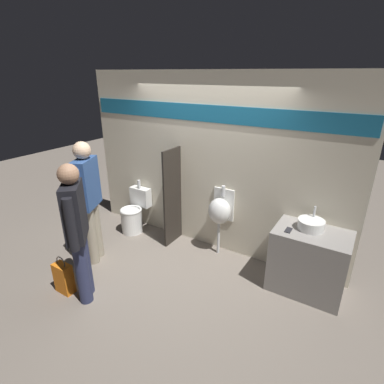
{
  "coord_description": "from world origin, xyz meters",
  "views": [
    {
      "loc": [
        2.13,
        -3.24,
        2.67
      ],
      "look_at": [
        0.0,
        0.17,
        1.05
      ],
      "focal_mm": 28.0,
      "sensor_mm": 36.0,
      "label": 1
    }
  ],
  "objects_px": {
    "person_in_vest": "(88,198)",
    "person_with_lanyard": "(77,229)",
    "cell_phone": "(288,230)",
    "shopping_bag": "(64,278)",
    "urinal_near_counter": "(220,211)",
    "toilet": "(134,214)",
    "sink_basin": "(311,224)"
  },
  "relations": [
    {
      "from": "urinal_near_counter",
      "to": "shopping_bag",
      "type": "height_order",
      "value": "urinal_near_counter"
    },
    {
      "from": "sink_basin",
      "to": "toilet",
      "type": "xyz_separation_m",
      "value": [
        -2.92,
        -0.05,
        -0.59
      ]
    },
    {
      "from": "person_in_vest",
      "to": "sink_basin",
      "type": "bearing_deg",
      "value": -95.42
    },
    {
      "from": "person_in_vest",
      "to": "person_with_lanyard",
      "type": "bearing_deg",
      "value": -164.82
    },
    {
      "from": "sink_basin",
      "to": "urinal_near_counter",
      "type": "xyz_separation_m",
      "value": [
        -1.31,
        0.1,
        -0.19
      ]
    },
    {
      "from": "urinal_near_counter",
      "to": "toilet",
      "type": "relative_size",
      "value": 1.22
    },
    {
      "from": "sink_basin",
      "to": "urinal_near_counter",
      "type": "bearing_deg",
      "value": 175.49
    },
    {
      "from": "toilet",
      "to": "person_with_lanyard",
      "type": "bearing_deg",
      "value": -68.07
    },
    {
      "from": "urinal_near_counter",
      "to": "person_with_lanyard",
      "type": "height_order",
      "value": "person_with_lanyard"
    },
    {
      "from": "sink_basin",
      "to": "person_in_vest",
      "type": "bearing_deg",
      "value": -159.76
    },
    {
      "from": "person_with_lanyard",
      "to": "toilet",
      "type": "bearing_deg",
      "value": -21.51
    },
    {
      "from": "cell_phone",
      "to": "toilet",
      "type": "distance_m",
      "value": 2.76
    },
    {
      "from": "urinal_near_counter",
      "to": "shopping_bag",
      "type": "distance_m",
      "value": 2.32
    },
    {
      "from": "cell_phone",
      "to": "person_in_vest",
      "type": "relative_size",
      "value": 0.08
    },
    {
      "from": "urinal_near_counter",
      "to": "shopping_bag",
      "type": "bearing_deg",
      "value": -124.15
    },
    {
      "from": "person_in_vest",
      "to": "person_with_lanyard",
      "type": "xyz_separation_m",
      "value": [
        0.55,
        -0.64,
        -0.03
      ]
    },
    {
      "from": "sink_basin",
      "to": "cell_phone",
      "type": "distance_m",
      "value": 0.29
    },
    {
      "from": "person_in_vest",
      "to": "toilet",
      "type": "bearing_deg",
      "value": -19.69
    },
    {
      "from": "sink_basin",
      "to": "person_with_lanyard",
      "type": "xyz_separation_m",
      "value": [
        -2.27,
        -1.68,
        0.06
      ]
    },
    {
      "from": "cell_phone",
      "to": "urinal_near_counter",
      "type": "xyz_separation_m",
      "value": [
        -1.09,
        0.29,
        -0.13
      ]
    },
    {
      "from": "cell_phone",
      "to": "person_with_lanyard",
      "type": "bearing_deg",
      "value": -143.89
    },
    {
      "from": "toilet",
      "to": "sink_basin",
      "type": "bearing_deg",
      "value": 1.04
    },
    {
      "from": "cell_phone",
      "to": "shopping_bag",
      "type": "height_order",
      "value": "cell_phone"
    },
    {
      "from": "sink_basin",
      "to": "shopping_bag",
      "type": "bearing_deg",
      "value": -145.56
    },
    {
      "from": "sink_basin",
      "to": "person_in_vest",
      "type": "height_order",
      "value": "person_in_vest"
    },
    {
      "from": "cell_phone",
      "to": "shopping_bag",
      "type": "relative_size",
      "value": 0.26
    },
    {
      "from": "urinal_near_counter",
      "to": "person_with_lanyard",
      "type": "distance_m",
      "value": 2.04
    },
    {
      "from": "toilet",
      "to": "person_in_vest",
      "type": "xyz_separation_m",
      "value": [
        0.1,
        -0.99,
        0.68
      ]
    },
    {
      "from": "cell_phone",
      "to": "shopping_bag",
      "type": "bearing_deg",
      "value": -146.07
    },
    {
      "from": "urinal_near_counter",
      "to": "person_with_lanyard",
      "type": "bearing_deg",
      "value": -118.36
    },
    {
      "from": "cell_phone",
      "to": "toilet",
      "type": "height_order",
      "value": "toilet"
    },
    {
      "from": "person_in_vest",
      "to": "person_with_lanyard",
      "type": "relative_size",
      "value": 1.03
    }
  ]
}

